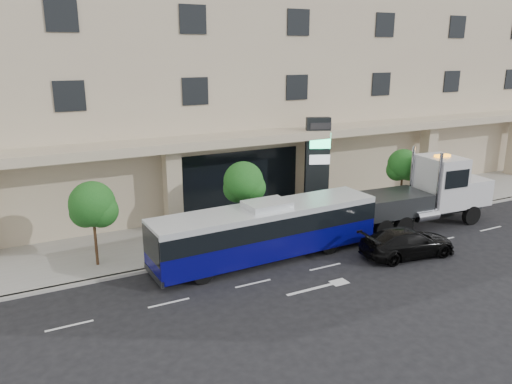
# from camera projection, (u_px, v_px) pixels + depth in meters

# --- Properties ---
(ground) EXTENTS (120.00, 120.00, 0.00)m
(ground) POSITION_uv_depth(u_px,v_px,m) (309.00, 256.00, 25.92)
(ground) COLOR black
(ground) RESTS_ON ground
(sidewalk) EXTENTS (120.00, 6.00, 0.15)m
(sidewalk) POSITION_uv_depth(u_px,v_px,m) (263.00, 226.00, 30.17)
(sidewalk) COLOR gray
(sidewalk) RESTS_ON ground
(curb) EXTENTS (120.00, 0.30, 0.15)m
(curb) POSITION_uv_depth(u_px,v_px,m) (289.00, 242.00, 27.61)
(curb) COLOR gray
(curb) RESTS_ON ground
(convention_center) EXTENTS (60.00, 17.60, 20.00)m
(convention_center) POSITION_uv_depth(u_px,v_px,m) (197.00, 55.00, 36.38)
(convention_center) COLOR tan
(convention_center) RESTS_ON ground
(tree_left) EXTENTS (2.27, 2.20, 4.22)m
(tree_left) POSITION_uv_depth(u_px,v_px,m) (93.00, 207.00, 23.75)
(tree_left) COLOR #422B19
(tree_left) RESTS_ON sidewalk
(tree_mid) EXTENTS (2.28, 2.20, 4.38)m
(tree_mid) POSITION_uv_depth(u_px,v_px,m) (244.00, 184.00, 27.23)
(tree_mid) COLOR #422B19
(tree_mid) RESTS_ON sidewalk
(tree_right) EXTENTS (2.10, 2.00, 4.04)m
(tree_right) POSITION_uv_depth(u_px,v_px,m) (403.00, 167.00, 32.35)
(tree_right) COLOR #422B19
(tree_right) RESTS_ON sidewalk
(city_bus) EXTENTS (12.15, 2.97, 3.06)m
(city_bus) POSITION_uv_depth(u_px,v_px,m) (267.00, 230.00, 25.24)
(city_bus) COLOR black
(city_bus) RESTS_ON ground
(tow_truck) EXTENTS (10.35, 3.19, 4.70)m
(tow_truck) POSITION_uv_depth(u_px,v_px,m) (427.00, 194.00, 30.18)
(tow_truck) COLOR #2D3033
(tow_truck) RESTS_ON ground
(black_sedan) EXTENTS (5.33, 2.69, 1.48)m
(black_sedan) POSITION_uv_depth(u_px,v_px,m) (408.00, 242.00, 25.77)
(black_sedan) COLOR black
(black_sedan) RESTS_ON ground
(signage_pylon) EXTENTS (1.61, 1.08, 6.12)m
(signage_pylon) POSITION_uv_depth(u_px,v_px,m) (317.00, 164.00, 32.04)
(signage_pylon) COLOR black
(signage_pylon) RESTS_ON sidewalk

